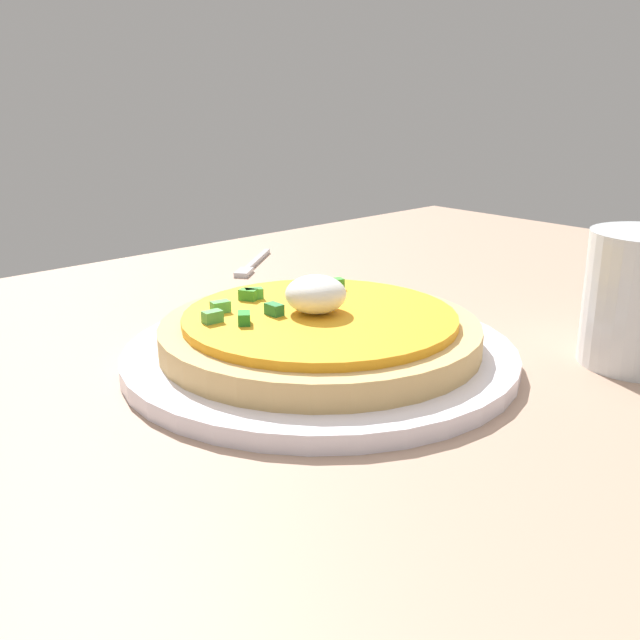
{
  "coord_description": "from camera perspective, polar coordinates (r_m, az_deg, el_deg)",
  "views": [
    {
      "loc": [
        -38.17,
        -39.95,
        21.1
      ],
      "look_at": [
        -5.19,
        -3.94,
        5.42
      ],
      "focal_mm": 41.62,
      "sensor_mm": 36.0,
      "label": 1
    }
  ],
  "objects": [
    {
      "name": "dining_table",
      "position": [
        0.59,
        1.14,
        -2.1
      ],
      "size": [
        111.58,
        70.9,
        2.21
      ],
      "primitive_type": "cube",
      "color": "tan",
      "rests_on": "ground"
    },
    {
      "name": "plate",
      "position": [
        0.52,
        -0.0,
        -2.73
      ],
      "size": [
        27.45,
        27.45,
        1.21
      ],
      "primitive_type": "cylinder",
      "color": "white",
      "rests_on": "dining_table"
    },
    {
      "name": "pizza",
      "position": [
        0.52,
        -0.04,
        -0.76
      ],
      "size": [
        22.28,
        22.28,
        5.09
      ],
      "color": "#D9B16E",
      "rests_on": "plate"
    },
    {
      "name": "fork",
      "position": [
        0.8,
        -5.23,
        4.26
      ],
      "size": [
        9.95,
        8.08,
        0.5
      ],
      "rotation": [
        0.0,
        0.0,
        -2.48
      ],
      "color": "#B7B7BC",
      "rests_on": "dining_table"
    }
  ]
}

